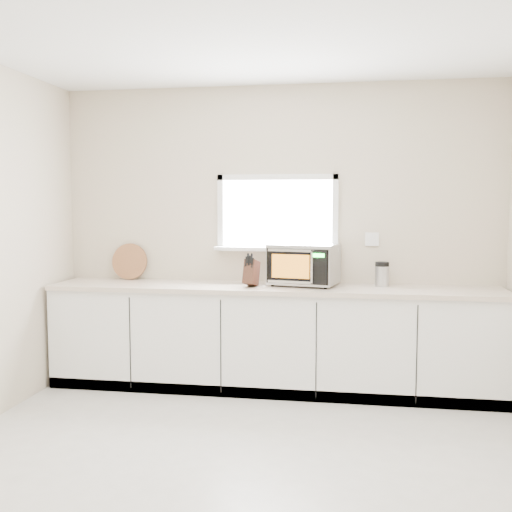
# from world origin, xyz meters

# --- Properties ---
(ground) EXTENTS (4.00, 4.00, 0.00)m
(ground) POSITION_xyz_m (0.00, 0.00, 0.00)
(ground) COLOR beige
(ground) RESTS_ON ground
(back_wall) EXTENTS (4.00, 0.17, 2.70)m
(back_wall) POSITION_xyz_m (0.00, 2.00, 1.36)
(back_wall) COLOR beige
(back_wall) RESTS_ON ground
(cabinets) EXTENTS (3.92, 0.60, 0.88)m
(cabinets) POSITION_xyz_m (0.00, 1.70, 0.44)
(cabinets) COLOR white
(cabinets) RESTS_ON ground
(countertop) EXTENTS (3.92, 0.64, 0.04)m
(countertop) POSITION_xyz_m (0.00, 1.69, 0.90)
(countertop) COLOR beige
(countertop) RESTS_ON cabinets
(microwave) EXTENTS (0.63, 0.54, 0.36)m
(microwave) POSITION_xyz_m (0.26, 1.80, 1.11)
(microwave) COLOR black
(microwave) RESTS_ON countertop
(knife_block) EXTENTS (0.13, 0.22, 0.29)m
(knife_block) POSITION_xyz_m (-0.18, 1.63, 1.05)
(knife_block) COLOR #49251A
(knife_block) RESTS_ON countertop
(cutting_board) EXTENTS (0.34, 0.08, 0.34)m
(cutting_board) POSITION_xyz_m (-1.40, 1.94, 1.09)
(cutting_board) COLOR #9E643D
(cutting_board) RESTS_ON countertop
(coffee_grinder) EXTENTS (0.15, 0.15, 0.22)m
(coffee_grinder) POSITION_xyz_m (0.94, 1.84, 1.03)
(coffee_grinder) COLOR #AFB1B6
(coffee_grinder) RESTS_ON countertop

